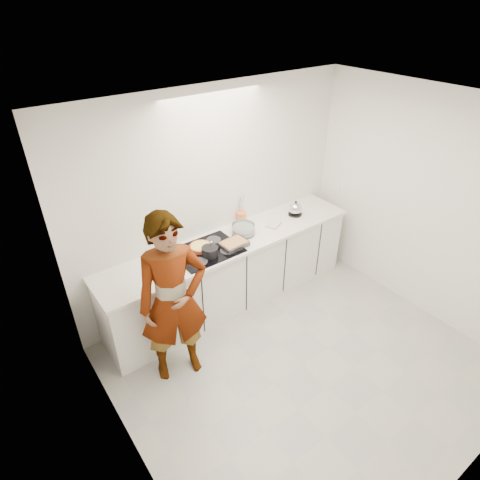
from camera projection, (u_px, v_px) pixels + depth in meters
floor at (303, 364)px, 4.25m from camera, size 3.60×3.20×0.00m
ceiling at (333, 118)px, 2.86m from camera, size 3.60×3.20×0.00m
wall_back at (215, 200)px, 4.64m from camera, size 3.60×0.00×2.60m
wall_left at (122, 360)px, 2.65m from camera, size 0.00×3.20×2.60m
wall_right at (427, 208)px, 4.48m from camera, size 0.02×3.20×2.60m
base_cabinets at (232, 273)px, 4.89m from camera, size 3.20×0.58×0.87m
countertop at (232, 242)px, 4.64m from camera, size 3.24×0.64×0.04m
hob at (207, 251)px, 4.44m from camera, size 0.72×0.54×0.01m
tart_dish at (201, 247)px, 4.45m from camera, size 0.33×0.33×0.04m
saucepan at (210, 251)px, 4.32m from camera, size 0.22×0.22×0.17m
baking_dish at (234, 244)px, 4.48m from camera, size 0.31×0.24×0.06m
mixing_bowl at (243, 230)px, 4.72m from camera, size 0.30×0.30×0.13m
tea_towel at (273, 224)px, 4.91m from camera, size 0.24×0.22×0.03m
kettle at (295, 209)px, 5.11m from camera, size 0.23×0.23×0.20m
utensil_crock at (242, 218)px, 4.94m from camera, size 0.13×0.13×0.14m
cook at (173, 301)px, 3.74m from camera, size 0.75×0.59×1.82m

